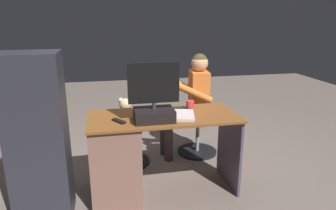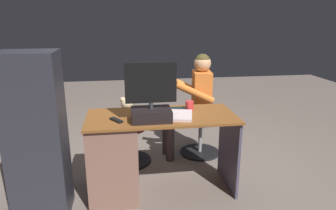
# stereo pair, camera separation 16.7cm
# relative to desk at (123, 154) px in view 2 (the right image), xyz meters

# --- Properties ---
(ground_plane) EXTENTS (10.00, 10.00, 0.00)m
(ground_plane) POSITION_rel_desk_xyz_m (-0.36, -0.39, -0.40)
(ground_plane) COLOR #72645B
(desk) EXTENTS (1.36, 0.61, 0.76)m
(desk) POSITION_rel_desk_xyz_m (0.00, 0.00, 0.00)
(desk) COLOR brown
(desk) RESTS_ON ground_plane
(monitor) EXTENTS (0.44, 0.25, 0.50)m
(monitor) POSITION_rel_desk_xyz_m (-0.26, 0.12, 0.50)
(monitor) COLOR black
(monitor) RESTS_ON desk
(keyboard) EXTENTS (0.42, 0.14, 0.02)m
(keyboard) POSITION_rel_desk_xyz_m (-0.40, -0.12, 0.37)
(keyboard) COLOR black
(keyboard) RESTS_ON desk
(computer_mouse) EXTENTS (0.06, 0.10, 0.04)m
(computer_mouse) POSITION_rel_desk_xyz_m (-0.13, -0.11, 0.38)
(computer_mouse) COLOR #262C24
(computer_mouse) RESTS_ON desk
(cup) EXTENTS (0.08, 0.08, 0.09)m
(cup) POSITION_rel_desk_xyz_m (-0.65, -0.13, 0.40)
(cup) COLOR red
(cup) RESTS_ON desk
(tv_remote) EXTENTS (0.12, 0.15, 0.02)m
(tv_remote) POSITION_rel_desk_xyz_m (0.04, 0.10, 0.37)
(tv_remote) COLOR black
(tv_remote) RESTS_ON desk
(notebook_binder) EXTENTS (0.28, 0.34, 0.02)m
(notebook_binder) POSITION_rel_desk_xyz_m (-0.52, 0.06, 0.37)
(notebook_binder) COLOR silver
(notebook_binder) RESTS_ON desk
(office_chair_teddy) EXTENTS (0.51, 0.51, 0.46)m
(office_chair_teddy) POSITION_rel_desk_xyz_m (-0.06, -0.65, -0.14)
(office_chair_teddy) COLOR black
(office_chair_teddy) RESTS_ON ground_plane
(teddy_bear) EXTENTS (0.22, 0.23, 0.31)m
(teddy_bear) POSITION_rel_desk_xyz_m (-0.06, -0.66, 0.20)
(teddy_bear) COLOR #D6BA8A
(teddy_bear) RESTS_ON office_chair_teddy
(visitor_chair) EXTENTS (0.48, 0.48, 0.46)m
(visitor_chair) POSITION_rel_desk_xyz_m (-0.93, -0.75, -0.13)
(visitor_chair) COLOR black
(visitor_chair) RESTS_ON ground_plane
(person) EXTENTS (0.58, 0.52, 1.22)m
(person) POSITION_rel_desk_xyz_m (-0.84, -0.74, 0.32)
(person) COLOR orange
(person) RESTS_ON ground_plane
(equipment_rack) EXTENTS (0.44, 0.36, 1.38)m
(equipment_rack) POSITION_rel_desk_xyz_m (0.68, 0.19, 0.29)
(equipment_rack) COLOR #292932
(equipment_rack) RESTS_ON ground_plane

